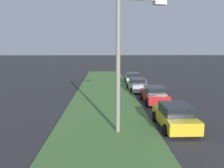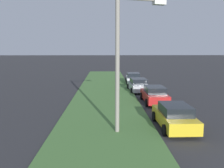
{
  "view_description": "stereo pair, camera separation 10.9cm",
  "coord_description": "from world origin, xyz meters",
  "px_view_note": "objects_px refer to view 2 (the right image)",
  "views": [
    {
      "loc": [
        -7.82,
        7.4,
        4.79
      ],
      "look_at": [
        11.59,
        6.76,
        1.86
      ],
      "focal_mm": 38.53,
      "sensor_mm": 36.0,
      "label": 1
    },
    {
      "loc": [
        -7.83,
        7.29,
        4.79
      ],
      "look_at": [
        11.59,
        6.76,
        1.86
      ],
      "focal_mm": 38.53,
      "sensor_mm": 36.0,
      "label": 2
    }
  ],
  "objects_px": {
    "parked_car_yellow": "(174,116)",
    "parked_car_red": "(154,95)",
    "parked_car_silver": "(138,85)",
    "parked_car_white": "(133,78)",
    "streetlight": "(124,55)"
  },
  "relations": [
    {
      "from": "parked_car_white",
      "to": "streetlight",
      "type": "relative_size",
      "value": 0.59
    },
    {
      "from": "parked_car_yellow",
      "to": "parked_car_silver",
      "type": "bearing_deg",
      "value": 1.81
    },
    {
      "from": "parked_car_silver",
      "to": "streetlight",
      "type": "xyz_separation_m",
      "value": [
        -13.0,
        2.61,
        3.67
      ]
    },
    {
      "from": "parked_car_silver",
      "to": "streetlight",
      "type": "distance_m",
      "value": 13.76
    },
    {
      "from": "parked_car_silver",
      "to": "streetlight",
      "type": "relative_size",
      "value": 0.58
    },
    {
      "from": "parked_car_red",
      "to": "parked_car_silver",
      "type": "height_order",
      "value": "same"
    },
    {
      "from": "parked_car_yellow",
      "to": "parked_car_silver",
      "type": "xyz_separation_m",
      "value": [
        12.23,
        0.53,
        0.0
      ]
    },
    {
      "from": "parked_car_red",
      "to": "parked_car_silver",
      "type": "xyz_separation_m",
      "value": [
        5.51,
        0.69,
        0.0
      ]
    },
    {
      "from": "parked_car_yellow",
      "to": "streetlight",
      "type": "relative_size",
      "value": 0.58
    },
    {
      "from": "parked_car_white",
      "to": "parked_car_yellow",
      "type": "bearing_deg",
      "value": -175.68
    },
    {
      "from": "parked_car_red",
      "to": "parked_car_yellow",
      "type": "bearing_deg",
      "value": 178.22
    },
    {
      "from": "parked_car_yellow",
      "to": "parked_car_white",
      "type": "distance_m",
      "value": 18.18
    },
    {
      "from": "parked_car_silver",
      "to": "parked_car_white",
      "type": "relative_size",
      "value": 1.0
    },
    {
      "from": "parked_car_red",
      "to": "streetlight",
      "type": "height_order",
      "value": "streetlight"
    },
    {
      "from": "parked_car_yellow",
      "to": "parked_car_red",
      "type": "xyz_separation_m",
      "value": [
        6.72,
        -0.16,
        0.0
      ]
    }
  ]
}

